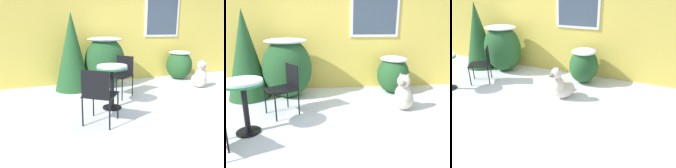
# 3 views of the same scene
# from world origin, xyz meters

# --- Properties ---
(ground_plane) EXTENTS (16.00, 16.00, 0.00)m
(ground_plane) POSITION_xyz_m (0.00, 0.00, 0.00)
(ground_plane) COLOR silver
(house_wall) EXTENTS (8.00, 0.10, 2.79)m
(house_wall) POSITION_xyz_m (0.06, 2.20, 1.42)
(house_wall) COLOR #DBC14C
(house_wall) RESTS_ON ground_plane
(shrub_left) EXTENTS (1.04, 0.92, 1.27)m
(shrub_left) POSITION_xyz_m (-0.99, 1.60, 0.67)
(shrub_left) COLOR #235128
(shrub_left) RESTS_ON ground_plane
(shrub_middle) EXTENTS (0.70, 0.80, 0.84)m
(shrub_middle) POSITION_xyz_m (1.35, 1.69, 0.45)
(shrub_middle) COLOR #235128
(shrub_middle) RESTS_ON ground_plane
(evergreen_bush) EXTENTS (0.87, 0.87, 1.84)m
(evergreen_bush) POSITION_xyz_m (-1.82, 1.60, 0.92)
(evergreen_bush) COLOR #235128
(evergreen_bush) RESTS_ON ground_plane
(patio_table) EXTENTS (0.57, 0.57, 0.82)m
(patio_table) POSITION_xyz_m (-1.40, 0.02, 0.64)
(patio_table) COLOR black
(patio_table) RESTS_ON ground_plane
(patio_chair_near_table) EXTENTS (0.65, 0.65, 0.88)m
(patio_chair_near_table) POSITION_xyz_m (-0.93, 0.70, 0.50)
(patio_chair_near_table) COLOR black
(patio_chair_near_table) RESTS_ON ground_plane
(dog) EXTENTS (0.58, 0.70, 0.73)m
(dog) POSITION_xyz_m (1.22, 0.66, 0.26)
(dog) COLOR beige
(dog) RESTS_ON ground_plane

